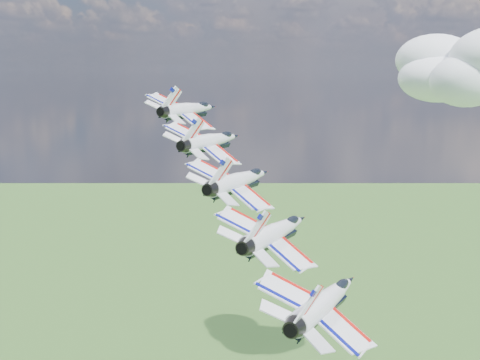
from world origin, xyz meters
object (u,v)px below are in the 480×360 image
(jet_2, at_px, (240,180))
(jet_4, at_px, (326,301))
(jet_0, at_px, (190,109))
(jet_1, at_px, (212,140))
(jet_3, at_px, (276,231))

(jet_2, xyz_separation_m, jet_4, (13.95, -17.64, -6.88))
(jet_0, bearing_deg, jet_4, -43.14)
(jet_0, distance_m, jet_1, 11.76)
(jet_1, height_order, jet_2, jet_1)
(jet_2, bearing_deg, jet_0, 136.86)
(jet_2, bearing_deg, jet_3, -43.14)
(jet_0, relative_size, jet_2, 1.00)
(jet_0, relative_size, jet_3, 1.00)
(jet_4, bearing_deg, jet_3, 136.86)
(jet_0, xyz_separation_m, jet_2, (13.95, -17.64, -6.88))
(jet_3, height_order, jet_4, jet_3)
(jet_0, height_order, jet_4, jet_0)
(jet_2, xyz_separation_m, jet_3, (6.98, -8.82, -3.44))
(jet_2, distance_m, jet_3, 11.76)
(jet_2, relative_size, jet_4, 1.00)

